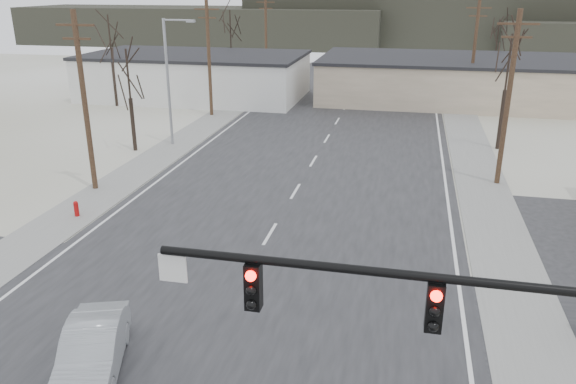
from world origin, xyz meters
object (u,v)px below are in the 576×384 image
at_px(fire_hydrant, 76,209).
at_px(car_far_a, 398,82).
at_px(traffic_signal_mast, 490,356).
at_px(sedan_crossing, 92,351).
at_px(car_far_b, 371,65).

height_order(fire_hydrant, car_far_a, car_far_a).
distance_m(traffic_signal_mast, sedan_crossing, 11.78).
relative_size(traffic_signal_mast, car_far_b, 1.96).
height_order(traffic_signal_mast, sedan_crossing, traffic_signal_mast).
bearing_deg(traffic_signal_mast, car_far_a, 93.46).
relative_size(traffic_signal_mast, sedan_crossing, 1.92).
xyz_separation_m(sedan_crossing, car_far_b, (3.19, 66.30, 0.01)).
height_order(sedan_crossing, car_far_a, car_far_a).
xyz_separation_m(traffic_signal_mast, fire_hydrant, (-18.09, 14.20, -4.22)).
relative_size(fire_hydrant, sedan_crossing, 0.19).
distance_m(fire_hydrant, car_far_a, 43.31).
xyz_separation_m(fire_hydrant, sedan_crossing, (7.43, -11.00, 0.36)).
bearing_deg(car_far_a, fire_hydrant, 56.10).
bearing_deg(traffic_signal_mast, fire_hydrant, 141.87).
relative_size(fire_hydrant, car_far_b, 0.19).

